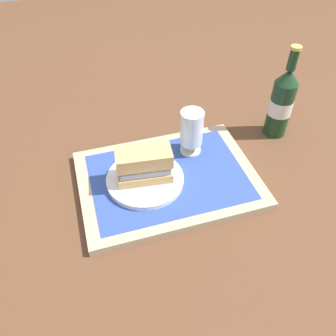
% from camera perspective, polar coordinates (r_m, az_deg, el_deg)
% --- Properties ---
extents(ground_plane, '(3.00, 3.00, 0.00)m').
position_cam_1_polar(ground_plane, '(0.88, -0.00, -2.33)').
color(ground_plane, brown).
extents(tray, '(0.44, 0.32, 0.02)m').
position_cam_1_polar(tray, '(0.87, -0.00, -1.88)').
color(tray, tan).
rests_on(tray, ground_plane).
extents(placemat, '(0.38, 0.27, 0.00)m').
position_cam_1_polar(placemat, '(0.86, -0.00, -1.40)').
color(placemat, '#2D4793').
rests_on(placemat, tray).
extents(plate, '(0.19, 0.19, 0.01)m').
position_cam_1_polar(plate, '(0.85, -3.84, -1.76)').
color(plate, white).
rests_on(plate, placemat).
extents(sandwich, '(0.14, 0.08, 0.08)m').
position_cam_1_polar(sandwich, '(0.82, -3.77, 0.72)').
color(sandwich, tan).
rests_on(sandwich, plate).
extents(beer_glass, '(0.06, 0.06, 0.12)m').
position_cam_1_polar(beer_glass, '(0.89, 3.91, 6.22)').
color(beer_glass, silver).
rests_on(beer_glass, placemat).
extents(beer_bottle, '(0.07, 0.07, 0.27)m').
position_cam_1_polar(beer_bottle, '(1.02, 18.24, 10.26)').
color(beer_bottle, '#19381E').
rests_on(beer_bottle, ground_plane).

